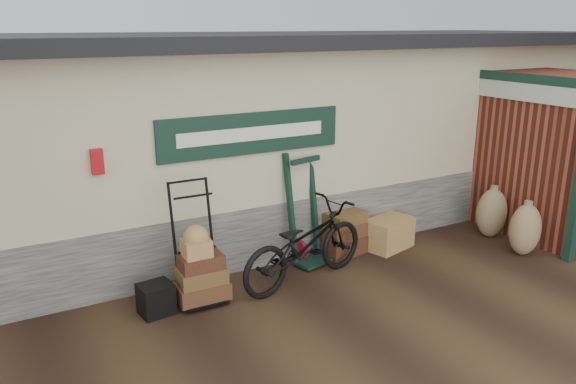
% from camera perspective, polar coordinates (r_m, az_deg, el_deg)
% --- Properties ---
extents(ground, '(80.00, 80.00, 0.00)m').
position_cam_1_polar(ground, '(7.42, 2.01, -10.05)').
color(ground, black).
rests_on(ground, ground).
extents(station_building, '(14.40, 4.10, 3.20)m').
position_cam_1_polar(station_building, '(9.24, -6.70, 5.84)').
color(station_building, '#4C4C47').
rests_on(station_building, ground).
extents(brick_outbuilding, '(1.71, 4.51, 2.62)m').
position_cam_1_polar(brick_outbuilding, '(10.83, 20.57, 4.80)').
color(brick_outbuilding, maroon).
rests_on(brick_outbuilding, ground).
extents(porter_trolley, '(0.78, 0.59, 1.54)m').
position_cam_1_polar(porter_trolley, '(7.03, -9.39, -4.93)').
color(porter_trolley, black).
rests_on(porter_trolley, ground).
extents(green_barrow, '(0.68, 0.62, 1.62)m').
position_cam_1_polar(green_barrow, '(7.99, 1.74, -1.71)').
color(green_barrow, black).
rests_on(green_barrow, ground).
extents(suitcase_stack, '(0.82, 0.61, 0.66)m').
position_cam_1_polar(suitcase_stack, '(8.50, 5.59, -4.10)').
color(suitcase_stack, '#3D1B13').
rests_on(suitcase_stack, ground).
extents(wicker_hamper, '(0.83, 0.65, 0.48)m').
position_cam_1_polar(wicker_hamper, '(8.82, 10.19, -4.15)').
color(wicker_hamper, '#9A6C3D').
rests_on(wicker_hamper, ground).
extents(black_trunk, '(0.42, 0.38, 0.38)m').
position_cam_1_polar(black_trunk, '(6.99, -13.27, -10.53)').
color(black_trunk, black).
rests_on(black_trunk, ground).
extents(bicycle, '(1.16, 2.18, 1.20)m').
position_cam_1_polar(bicycle, '(7.43, 1.68, -4.90)').
color(bicycle, black).
rests_on(bicycle, ground).
extents(burlap_sack_left, '(0.58, 0.52, 0.81)m').
position_cam_1_polar(burlap_sack_left, '(9.66, 19.98, -2.01)').
color(burlap_sack_left, olive).
rests_on(burlap_sack_left, ground).
extents(burlap_sack_right, '(0.52, 0.45, 0.79)m').
position_cam_1_polar(burlap_sack_right, '(9.09, 22.94, -3.54)').
color(burlap_sack_right, olive).
rests_on(burlap_sack_right, ground).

